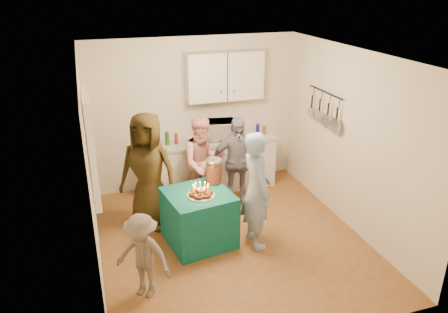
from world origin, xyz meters
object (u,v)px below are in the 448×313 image
object	(u,v)px
party_table	(199,218)
woman_back_left	(148,171)
man_birthday	(256,190)
woman_back_right	(236,162)
child_near_left	(143,256)
counter	(211,165)
microwave	(218,130)
woman_back_center	(204,163)
punch_jar	(214,172)

from	to	relation	value
party_table	woman_back_left	world-z (taller)	woman_back_left
man_birthday	woman_back_right	distance (m)	1.19
child_near_left	woman_back_left	bearing A→B (deg)	116.02
counter	woman_back_right	bearing A→B (deg)	-71.80
child_near_left	party_table	bearing A→B (deg)	82.53
counter	microwave	distance (m)	0.65
woman_back_center	woman_back_right	xyz separation A→B (m)	(0.52, -0.09, -0.01)
microwave	woman_back_right	world-z (taller)	woman_back_right
party_table	woman_back_center	xyz separation A→B (m)	(0.35, 1.00, 0.38)
punch_jar	man_birthday	xyz separation A→B (m)	(0.44, -0.53, -0.11)
microwave	party_table	size ratio (longest dim) A/B	0.67
party_table	child_near_left	distance (m)	1.26
punch_jar	child_near_left	xyz separation A→B (m)	(-1.19, -1.13, -0.40)
woman_back_center	counter	bearing A→B (deg)	63.46
woman_back_left	counter	bearing A→B (deg)	67.08
microwave	man_birthday	distance (m)	1.88
party_table	woman_back_center	bearing A→B (deg)	70.51
woman_back_center	woman_back_right	world-z (taller)	woman_back_center
man_birthday	woman_back_center	size ratio (longest dim) A/B	1.09
punch_jar	man_birthday	bearing A→B (deg)	-50.16
party_table	punch_jar	xyz separation A→B (m)	(0.30, 0.25, 0.55)
microwave	child_near_left	world-z (taller)	microwave
woman_back_center	child_near_left	distance (m)	2.27
punch_jar	woman_back_left	xyz separation A→B (m)	(-0.86, 0.43, -0.05)
man_birthday	child_near_left	size ratio (longest dim) A/B	1.56
man_birthday	counter	bearing A→B (deg)	0.57
microwave	woman_back_left	xyz separation A→B (m)	(-1.34, -0.91, -0.19)
counter	woman_back_left	size ratio (longest dim) A/B	1.26
woman_back_left	child_near_left	world-z (taller)	woman_back_left
counter	microwave	bearing A→B (deg)	0.00
man_birthday	microwave	bearing A→B (deg)	-3.40
microwave	punch_jar	distance (m)	1.43
child_near_left	man_birthday	bearing A→B (deg)	58.36
woman_back_left	child_near_left	distance (m)	1.64
microwave	child_near_left	size ratio (longest dim) A/B	0.54
punch_jar	woman_back_center	size ratio (longest dim) A/B	0.22
party_table	woman_back_right	xyz separation A→B (m)	(0.87, 0.91, 0.37)
party_table	woman_back_center	distance (m)	1.12
counter	woman_back_center	distance (m)	0.74
microwave	woman_back_right	distance (m)	0.76
man_birthday	woman_back_left	bearing A→B (deg)	51.43
man_birthday	woman_back_left	size ratio (longest dim) A/B	0.94
punch_jar	woman_back_left	world-z (taller)	woman_back_left
microwave	punch_jar	xyz separation A→B (m)	(-0.48, -1.34, -0.14)
woman_back_left	woman_back_right	world-z (taller)	woman_back_left
woman_back_left	woman_back_right	xyz separation A→B (m)	(1.43, 0.22, -0.13)
counter	woman_back_center	xyz separation A→B (m)	(-0.29, -0.59, 0.33)
party_table	punch_jar	distance (m)	0.67
party_table	man_birthday	world-z (taller)	man_birthday
microwave	child_near_left	bearing A→B (deg)	-114.98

